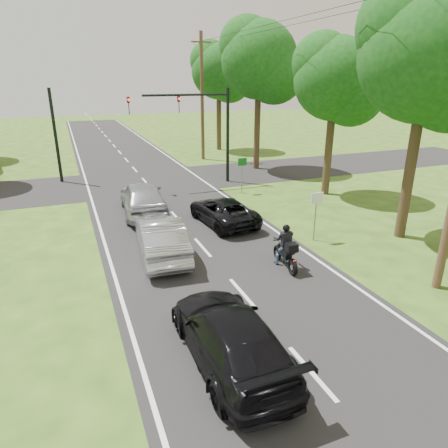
{
  "coord_description": "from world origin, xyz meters",
  "views": [
    {
      "loc": [
        -4.76,
        -10.33,
        6.57
      ],
      "look_at": [
        0.55,
        3.0,
        1.3
      ],
      "focal_mm": 32.0,
      "sensor_mm": 36.0,
      "label": 1
    }
  ],
  "objects_px": {
    "utility_pole_far": "(202,97)",
    "sign_green": "(242,167)",
    "motorcycle_rider": "(286,251)",
    "dark_suv": "(223,211)",
    "dark_car_behind": "(230,336)",
    "traffic_signal": "(200,119)",
    "sign_white": "(317,205)",
    "silver_suv": "(143,198)",
    "silver_sedan": "(161,237)"
  },
  "relations": [
    {
      "from": "utility_pole_far",
      "to": "sign_green",
      "type": "relative_size",
      "value": 4.71
    },
    {
      "from": "motorcycle_rider",
      "to": "utility_pole_far",
      "type": "relative_size",
      "value": 0.2
    },
    {
      "from": "dark_suv",
      "to": "dark_car_behind",
      "type": "xyz_separation_m",
      "value": [
        -3.48,
        -9.28,
        0.09
      ]
    },
    {
      "from": "motorcycle_rider",
      "to": "traffic_signal",
      "type": "bearing_deg",
      "value": 90.48
    },
    {
      "from": "dark_suv",
      "to": "motorcycle_rider",
      "type": "bearing_deg",
      "value": 88.83
    },
    {
      "from": "traffic_signal",
      "to": "sign_white",
      "type": "relative_size",
      "value": 3.0
    },
    {
      "from": "dark_suv",
      "to": "dark_car_behind",
      "type": "distance_m",
      "value": 9.91
    },
    {
      "from": "dark_car_behind",
      "to": "dark_suv",
      "type": "bearing_deg",
      "value": -110.64
    },
    {
      "from": "dark_suv",
      "to": "sign_green",
      "type": "xyz_separation_m",
      "value": [
        3.04,
        4.55,
        0.97
      ]
    },
    {
      "from": "motorcycle_rider",
      "to": "silver_suv",
      "type": "relative_size",
      "value": 0.38
    },
    {
      "from": "dark_suv",
      "to": "silver_suv",
      "type": "xyz_separation_m",
      "value": [
        -3.26,
        2.75,
        0.25
      ]
    },
    {
      "from": "dark_suv",
      "to": "sign_white",
      "type": "distance_m",
      "value": 4.57
    },
    {
      "from": "dark_suv",
      "to": "sign_white",
      "type": "relative_size",
      "value": 2.08
    },
    {
      "from": "sign_green",
      "to": "silver_sedan",
      "type": "bearing_deg",
      "value": -132.85
    },
    {
      "from": "silver_sedan",
      "to": "traffic_signal",
      "type": "xyz_separation_m",
      "value": [
        5.07,
        10.17,
        3.36
      ]
    },
    {
      "from": "motorcycle_rider",
      "to": "dark_car_behind",
      "type": "distance_m",
      "value": 5.54
    },
    {
      "from": "traffic_signal",
      "to": "sign_green",
      "type": "height_order",
      "value": "traffic_signal"
    },
    {
      "from": "utility_pole_far",
      "to": "sign_white",
      "type": "height_order",
      "value": "utility_pole_far"
    },
    {
      "from": "traffic_signal",
      "to": "dark_suv",
      "type": "bearing_deg",
      "value": -101.05
    },
    {
      "from": "traffic_signal",
      "to": "sign_white",
      "type": "bearing_deg",
      "value": -82.95
    },
    {
      "from": "traffic_signal",
      "to": "utility_pole_far",
      "type": "distance_m",
      "value": 8.55
    },
    {
      "from": "dark_suv",
      "to": "sign_white",
      "type": "bearing_deg",
      "value": 124.26
    },
    {
      "from": "silver_suv",
      "to": "sign_green",
      "type": "bearing_deg",
      "value": -160.04
    },
    {
      "from": "silver_suv",
      "to": "traffic_signal",
      "type": "height_order",
      "value": "traffic_signal"
    },
    {
      "from": "traffic_signal",
      "to": "silver_sedan",
      "type": "bearing_deg",
      "value": -116.5
    },
    {
      "from": "silver_sedan",
      "to": "sign_white",
      "type": "xyz_separation_m",
      "value": [
        6.43,
        -0.85,
        0.82
      ]
    },
    {
      "from": "dark_suv",
      "to": "traffic_signal",
      "type": "height_order",
      "value": "traffic_signal"
    },
    {
      "from": "dark_car_behind",
      "to": "traffic_signal",
      "type": "height_order",
      "value": "traffic_signal"
    },
    {
      "from": "motorcycle_rider",
      "to": "sign_green",
      "type": "distance_m",
      "value": 10.25
    },
    {
      "from": "dark_car_behind",
      "to": "motorcycle_rider",
      "type": "bearing_deg",
      "value": -134.16
    },
    {
      "from": "silver_suv",
      "to": "utility_pole_far",
      "type": "height_order",
      "value": "utility_pole_far"
    },
    {
      "from": "silver_suv",
      "to": "sign_green",
      "type": "distance_m",
      "value": 6.59
    },
    {
      "from": "silver_sedan",
      "to": "sign_green",
      "type": "height_order",
      "value": "sign_green"
    },
    {
      "from": "sign_green",
      "to": "sign_white",
      "type": "bearing_deg",
      "value": -91.43
    },
    {
      "from": "traffic_signal",
      "to": "silver_suv",
      "type": "bearing_deg",
      "value": -134.54
    },
    {
      "from": "silver_sedan",
      "to": "dark_car_behind",
      "type": "xyz_separation_m",
      "value": [
        0.11,
        -6.68,
        -0.06
      ]
    },
    {
      "from": "dark_car_behind",
      "to": "sign_green",
      "type": "height_order",
      "value": "sign_green"
    },
    {
      "from": "motorcycle_rider",
      "to": "utility_pole_far",
      "type": "xyz_separation_m",
      "value": [
        3.97,
        20.87,
        4.42
      ]
    },
    {
      "from": "silver_suv",
      "to": "dark_car_behind",
      "type": "distance_m",
      "value": 12.04
    },
    {
      "from": "dark_suv",
      "to": "silver_sedan",
      "type": "relative_size",
      "value": 0.95
    },
    {
      "from": "utility_pole_far",
      "to": "motorcycle_rider",
      "type": "bearing_deg",
      "value": -100.76
    },
    {
      "from": "silver_sedan",
      "to": "utility_pole_far",
      "type": "xyz_separation_m",
      "value": [
        7.93,
        18.17,
        4.31
      ]
    },
    {
      "from": "traffic_signal",
      "to": "sign_white",
      "type": "height_order",
      "value": "traffic_signal"
    },
    {
      "from": "sign_white",
      "to": "sign_green",
      "type": "height_order",
      "value": "same"
    },
    {
      "from": "motorcycle_rider",
      "to": "silver_suv",
      "type": "bearing_deg",
      "value": 119.67
    },
    {
      "from": "dark_car_behind",
      "to": "utility_pole_far",
      "type": "distance_m",
      "value": 26.42
    },
    {
      "from": "sign_green",
      "to": "dark_suv",
      "type": "bearing_deg",
      "value": -123.74
    },
    {
      "from": "dark_suv",
      "to": "sign_green",
      "type": "bearing_deg",
      "value": -128.96
    },
    {
      "from": "dark_car_behind",
      "to": "sign_white",
      "type": "distance_m",
      "value": 8.65
    },
    {
      "from": "motorcycle_rider",
      "to": "dark_suv",
      "type": "xyz_separation_m",
      "value": [
        -0.38,
        5.3,
        -0.04
      ]
    }
  ]
}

